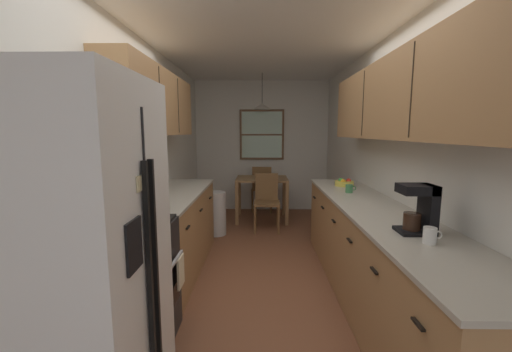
% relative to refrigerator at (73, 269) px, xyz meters
% --- Properties ---
extents(ground_plane, '(12.00, 12.00, 0.00)m').
position_rel_refrigerator_xyz_m(ground_plane, '(0.93, 2.23, -0.91)').
color(ground_plane, brown).
extents(wall_left, '(0.10, 9.00, 2.55)m').
position_rel_refrigerator_xyz_m(wall_left, '(-0.42, 2.23, 0.36)').
color(wall_left, silver).
rests_on(wall_left, ground).
extents(wall_right, '(0.10, 9.00, 2.55)m').
position_rel_refrigerator_xyz_m(wall_right, '(2.28, 2.23, 0.36)').
color(wall_right, silver).
rests_on(wall_right, ground).
extents(wall_back, '(4.40, 0.10, 2.55)m').
position_rel_refrigerator_xyz_m(wall_back, '(0.93, 4.88, 0.36)').
color(wall_back, silver).
rests_on(wall_back, ground).
extents(ceiling_slab, '(4.40, 9.00, 0.08)m').
position_rel_refrigerator_xyz_m(ceiling_slab, '(0.93, 2.23, 1.68)').
color(ceiling_slab, white).
extents(refrigerator, '(0.77, 0.76, 1.82)m').
position_rel_refrigerator_xyz_m(refrigerator, '(0.00, 0.00, 0.00)').
color(refrigerator, white).
rests_on(refrigerator, ground).
extents(stove_range, '(0.66, 0.61, 1.10)m').
position_rel_refrigerator_xyz_m(stove_range, '(-0.06, 0.71, -0.44)').
color(stove_range, black).
rests_on(stove_range, ground).
extents(microwave_over_range, '(0.39, 0.62, 0.31)m').
position_rel_refrigerator_xyz_m(microwave_over_range, '(-0.18, 0.71, 0.75)').
color(microwave_over_range, white).
extents(counter_left, '(0.64, 1.95, 0.90)m').
position_rel_refrigerator_xyz_m(counter_left, '(-0.07, 1.99, -0.46)').
color(counter_left, '#A87A4C').
rests_on(counter_left, ground).
extents(upper_cabinets_left, '(0.33, 2.03, 0.67)m').
position_rel_refrigerator_xyz_m(upper_cabinets_left, '(-0.21, 1.94, 0.95)').
color(upper_cabinets_left, '#A87A4C').
extents(counter_right, '(0.64, 3.35, 0.90)m').
position_rel_refrigerator_xyz_m(counter_right, '(1.93, 1.29, -0.46)').
color(counter_right, '#A87A4C').
rests_on(counter_right, ground).
extents(upper_cabinets_right, '(0.33, 3.03, 0.68)m').
position_rel_refrigerator_xyz_m(upper_cabinets_right, '(2.07, 1.24, 0.93)').
color(upper_cabinets_right, '#A87A4C').
extents(dining_table, '(0.90, 0.71, 0.76)m').
position_rel_refrigerator_xyz_m(dining_table, '(0.93, 4.07, -0.29)').
color(dining_table, olive).
rests_on(dining_table, ground).
extents(dining_chair_near, '(0.40, 0.40, 0.90)m').
position_rel_refrigerator_xyz_m(dining_chair_near, '(1.01, 3.50, -0.41)').
color(dining_chair_near, brown).
rests_on(dining_chair_near, ground).
extents(dining_chair_far, '(0.44, 0.44, 0.90)m').
position_rel_refrigerator_xyz_m(dining_chair_far, '(0.94, 4.63, -0.41)').
color(dining_chair_far, brown).
rests_on(dining_chair_far, ground).
extents(pendant_light, '(0.32, 0.32, 0.61)m').
position_rel_refrigerator_xyz_m(pendant_light, '(0.93, 4.07, 1.08)').
color(pendant_light, black).
extents(back_window, '(0.87, 0.05, 0.98)m').
position_rel_refrigerator_xyz_m(back_window, '(0.94, 4.81, 0.59)').
color(back_window, brown).
extents(trash_bin, '(0.30, 0.30, 0.66)m').
position_rel_refrigerator_xyz_m(trash_bin, '(0.23, 3.24, -0.58)').
color(trash_bin, silver).
rests_on(trash_bin, ground).
extents(storage_canister, '(0.11, 0.11, 0.21)m').
position_rel_refrigerator_xyz_m(storage_canister, '(-0.07, 1.35, 0.10)').
color(storage_canister, '#265999').
rests_on(storage_canister, counter_left).
extents(dish_towel, '(0.02, 0.16, 0.24)m').
position_rel_refrigerator_xyz_m(dish_towel, '(0.29, 0.86, -0.41)').
color(dish_towel, beige).
extents(coffee_maker, '(0.22, 0.18, 0.32)m').
position_rel_refrigerator_xyz_m(coffee_maker, '(1.96, 0.60, 0.16)').
color(coffee_maker, black).
rests_on(coffee_maker, counter_right).
extents(mug_by_coffeemaker, '(0.11, 0.08, 0.10)m').
position_rel_refrigerator_xyz_m(mug_by_coffeemaker, '(1.92, 0.40, 0.04)').
color(mug_by_coffeemaker, white).
rests_on(mug_by_coffeemaker, counter_right).
extents(mug_spare, '(0.12, 0.08, 0.09)m').
position_rel_refrigerator_xyz_m(mug_spare, '(1.88, 1.99, 0.03)').
color(mug_spare, '#3F7F4C').
rests_on(mug_spare, counter_right).
extents(fruit_bowl, '(0.23, 0.23, 0.09)m').
position_rel_refrigerator_xyz_m(fruit_bowl, '(1.94, 2.43, 0.03)').
color(fruit_bowl, '#E5D14C').
rests_on(fruit_bowl, counter_right).
extents(table_serving_bowl, '(0.20, 0.20, 0.06)m').
position_rel_refrigerator_xyz_m(table_serving_bowl, '(0.98, 4.05, -0.12)').
color(table_serving_bowl, silver).
rests_on(table_serving_bowl, dining_table).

